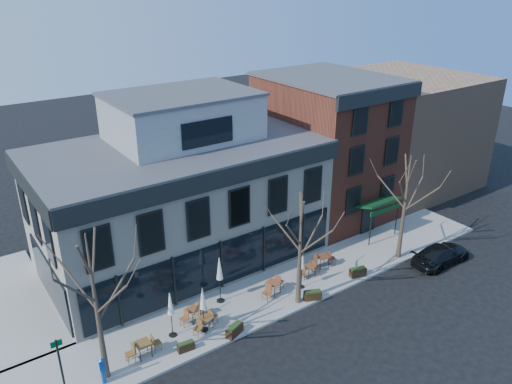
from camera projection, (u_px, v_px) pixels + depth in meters
ground at (221, 290)px, 31.30m from camera, size 120.00×120.00×0.00m
sidewalk_front at (283, 288)px, 31.38m from camera, size 33.50×4.70×0.15m
sidewalk_side at (9, 304)px, 29.83m from camera, size 4.50×12.00×0.15m
corner_building at (181, 194)px, 33.25m from camera, size 18.39×10.39×11.10m
red_brick_building at (326, 146)px, 39.63m from camera, size 8.20×11.78×11.18m
bg_building at (399, 130)px, 45.93m from camera, size 12.00×12.00×10.00m
tree_corner at (97, 307)px, 22.73m from camera, size 3.93×3.98×7.92m
tree_mid at (300, 249)px, 28.45m from camera, size 3.50×3.55×7.04m
tree_right at (405, 207)px, 33.11m from camera, size 3.72×3.77×7.48m
sign_pole at (61, 366)px, 22.31m from camera, size 0.50×0.10×3.40m
parked_sedan at (441, 254)px, 33.94m from camera, size 4.70×1.94×1.36m
call_box at (102, 370)px, 23.72m from camera, size 0.28×0.28×1.43m
cafe_set_0 at (143, 348)px, 25.45m from camera, size 1.94×0.78×1.02m
cafe_set_1 at (193, 313)px, 28.13m from camera, size 1.85×0.86×0.95m
cafe_set_2 at (205, 322)px, 27.41m from camera, size 1.81×1.01×0.93m
cafe_set_3 at (273, 287)px, 30.43m from camera, size 2.00×1.14×1.03m
cafe_set_4 at (309, 270)px, 32.25m from camera, size 1.76×0.72×0.92m
cafe_set_5 at (323, 260)px, 33.27m from camera, size 1.98×0.94×1.01m
umbrella_0 at (170, 306)px, 26.34m from camera, size 0.44×0.44×2.75m
umbrella_1 at (203, 301)px, 26.74m from camera, size 0.44×0.44×2.77m
umbrella_2 at (220, 271)px, 29.11m from camera, size 0.48×0.48×3.01m
umbrella_3 at (302, 261)px, 30.54m from camera, size 0.43×0.43×2.68m
planter_0 at (186, 346)px, 25.95m from camera, size 0.93×0.45×0.50m
planter_1 at (234, 330)px, 27.07m from camera, size 1.17×0.78×0.61m
planter_2 at (313, 295)px, 30.03m from camera, size 1.14×0.81×0.59m
planter_3 at (358, 272)px, 32.35m from camera, size 1.17×0.71×0.61m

